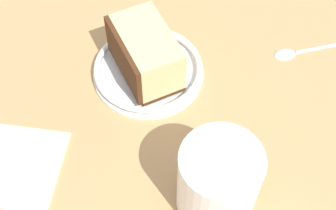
{
  "coord_description": "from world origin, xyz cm",
  "views": [
    {
      "loc": [
        34.22,
        -5.87,
        49.06
      ],
      "look_at": [
        2.62,
        -3.57,
        3.0
      ],
      "focal_mm": 51.53,
      "sensor_mm": 36.0,
      "label": 1
    }
  ],
  "objects_px": {
    "small_plate": "(148,70)",
    "folded_napkin": "(8,165)",
    "teaspoon": "(301,50)",
    "tea_mug": "(219,183)",
    "cake_slice": "(145,54)"
  },
  "relations": [
    {
      "from": "cake_slice",
      "to": "teaspoon",
      "type": "relative_size",
      "value": 0.89
    },
    {
      "from": "teaspoon",
      "to": "folded_napkin",
      "type": "relative_size",
      "value": 1.1
    },
    {
      "from": "cake_slice",
      "to": "tea_mug",
      "type": "xyz_separation_m",
      "value": [
        0.18,
        0.07,
        0.01
      ]
    },
    {
      "from": "tea_mug",
      "to": "folded_napkin",
      "type": "height_order",
      "value": "tea_mug"
    },
    {
      "from": "small_plate",
      "to": "folded_napkin",
      "type": "xyz_separation_m",
      "value": [
        0.12,
        -0.16,
        -0.01
      ]
    },
    {
      "from": "cake_slice",
      "to": "small_plate",
      "type": "bearing_deg",
      "value": 111.14
    },
    {
      "from": "folded_napkin",
      "to": "teaspoon",
      "type": "bearing_deg",
      "value": 111.37
    },
    {
      "from": "cake_slice",
      "to": "tea_mug",
      "type": "height_order",
      "value": "tea_mug"
    },
    {
      "from": "tea_mug",
      "to": "teaspoon",
      "type": "xyz_separation_m",
      "value": [
        -0.21,
        0.14,
        -0.05
      ]
    },
    {
      "from": "small_plate",
      "to": "tea_mug",
      "type": "bearing_deg",
      "value": 18.98
    },
    {
      "from": "tea_mug",
      "to": "folded_napkin",
      "type": "bearing_deg",
      "value": -105.09
    },
    {
      "from": "small_plate",
      "to": "teaspoon",
      "type": "xyz_separation_m",
      "value": [
        -0.02,
        0.21,
        -0.01
      ]
    },
    {
      "from": "small_plate",
      "to": "tea_mug",
      "type": "relative_size",
      "value": 1.37
    },
    {
      "from": "small_plate",
      "to": "teaspoon",
      "type": "height_order",
      "value": "small_plate"
    },
    {
      "from": "tea_mug",
      "to": "teaspoon",
      "type": "relative_size",
      "value": 0.8
    }
  ]
}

